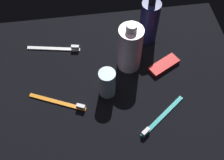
% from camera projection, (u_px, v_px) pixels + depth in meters
% --- Properties ---
extents(ground_plane, '(0.84, 0.64, 0.01)m').
position_uv_depth(ground_plane, '(112.00, 86.00, 0.89)').
color(ground_plane, black).
extents(lotion_bottle, '(0.06, 0.06, 0.18)m').
position_uv_depth(lotion_bottle, '(149.00, 22.00, 0.93)').
color(lotion_bottle, '#191E51').
rests_on(lotion_bottle, ground_plane).
extents(bodywash_bottle, '(0.07, 0.07, 0.18)m').
position_uv_depth(bodywash_bottle, '(130.00, 48.00, 0.86)').
color(bodywash_bottle, silver).
rests_on(bodywash_bottle, ground_plane).
extents(deodorant_stick, '(0.05, 0.05, 0.10)m').
position_uv_depth(deodorant_stick, '(107.00, 83.00, 0.83)').
color(deodorant_stick, silver).
rests_on(deodorant_stick, ground_plane).
extents(toothbrush_orange, '(0.17, 0.08, 0.02)m').
position_uv_depth(toothbrush_orange, '(61.00, 103.00, 0.85)').
color(toothbrush_orange, orange).
rests_on(toothbrush_orange, ground_plane).
extents(toothbrush_white, '(0.18, 0.04, 0.02)m').
position_uv_depth(toothbrush_white, '(57.00, 48.00, 0.96)').
color(toothbrush_white, white).
rests_on(toothbrush_white, ground_plane).
extents(toothbrush_teal, '(0.15, 0.12, 0.02)m').
position_uv_depth(toothbrush_teal, '(160.00, 118.00, 0.82)').
color(toothbrush_teal, teal).
rests_on(toothbrush_teal, ground_plane).
extents(snack_bar_red, '(0.11, 0.08, 0.01)m').
position_uv_depth(snack_bar_red, '(164.00, 65.00, 0.92)').
color(snack_bar_red, red).
rests_on(snack_bar_red, ground_plane).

